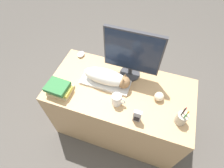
{
  "coord_description": "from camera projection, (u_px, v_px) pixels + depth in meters",
  "views": [
    {
      "loc": [
        0.22,
        -0.54,
        2.0
      ],
      "look_at": [
        -0.07,
        0.32,
        0.8
      ],
      "focal_mm": 28.0,
      "sensor_mm": 36.0,
      "label": 1
    }
  ],
  "objects": [
    {
      "name": "baseball",
      "position": [
        159.0,
        97.0,
        1.45
      ],
      "size": [
        0.08,
        0.08,
        0.08
      ],
      "color": "beige",
      "rests_on": "desk"
    },
    {
      "name": "phone",
      "position": [
        137.0,
        116.0,
        1.32
      ],
      "size": [
        0.06,
        0.03,
        0.13
      ],
      "color": "#99999E",
      "rests_on": "desk"
    },
    {
      "name": "cat",
      "position": [
        108.0,
        77.0,
        1.5
      ],
      "size": [
        0.42,
        0.14,
        0.14
      ],
      "color": "white",
      "rests_on": "keyboard"
    },
    {
      "name": "ground_plane",
      "position": [
        109.0,
        150.0,
        1.94
      ],
      "size": [
        12.0,
        12.0,
        0.0
      ],
      "primitive_type": "plane",
      "color": "#4C4742"
    },
    {
      "name": "monitor",
      "position": [
        132.0,
        54.0,
        1.44
      ],
      "size": [
        0.49,
        0.19,
        0.48
      ],
      "color": "#333338",
      "rests_on": "desk"
    },
    {
      "name": "keyboard",
      "position": [
        105.0,
        82.0,
        1.57
      ],
      "size": [
        0.45,
        0.17,
        0.02
      ],
      "color": "silver",
      "rests_on": "desk"
    },
    {
      "name": "desk",
      "position": [
        119.0,
        109.0,
        1.84
      ],
      "size": [
        1.3,
        0.66,
        0.74
      ],
      "color": "tan",
      "rests_on": "ground_plane"
    },
    {
      "name": "coffee_mug",
      "position": [
        117.0,
        100.0,
        1.41
      ],
      "size": [
        0.11,
        0.08,
        0.11
      ],
      "color": "silver",
      "rests_on": "desk"
    },
    {
      "name": "book_stack",
      "position": [
        59.0,
        89.0,
        1.49
      ],
      "size": [
        0.21,
        0.18,
        0.1
      ],
      "color": "#C6B284",
      "rests_on": "desk"
    },
    {
      "name": "pen_cup",
      "position": [
        181.0,
        118.0,
        1.31
      ],
      "size": [
        0.08,
        0.08,
        0.2
      ],
      "color": "#B2A893",
      "rests_on": "desk"
    },
    {
      "name": "computer_mouse",
      "position": [
        81.0,
        54.0,
        1.78
      ],
      "size": [
        0.07,
        0.09,
        0.04
      ],
      "color": "silver",
      "rests_on": "desk"
    }
  ]
}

